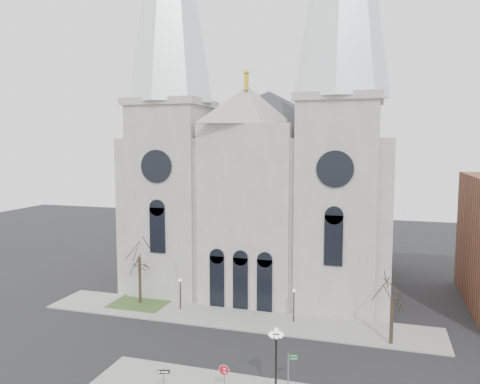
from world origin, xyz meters
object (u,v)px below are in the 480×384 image
(stop_sign, at_px, (224,373))
(globe_lamp, at_px, (276,354))
(street_name_sign, at_px, (290,366))
(one_way_sign, at_px, (164,377))

(stop_sign, height_order, globe_lamp, globe_lamp)
(globe_lamp, relative_size, street_name_sign, 2.15)
(stop_sign, xyz_separation_m, one_way_sign, (-3.94, -1.33, -0.23))
(stop_sign, relative_size, globe_lamp, 0.44)
(stop_sign, xyz_separation_m, globe_lamp, (3.48, 0.62, 1.54))
(globe_lamp, xyz_separation_m, street_name_sign, (0.55, 2.07, -1.76))
(stop_sign, height_order, street_name_sign, street_name_sign)
(one_way_sign, height_order, street_name_sign, street_name_sign)
(one_way_sign, bearing_deg, stop_sign, -2.38)
(one_way_sign, xyz_separation_m, street_name_sign, (7.97, 4.01, 0.01))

